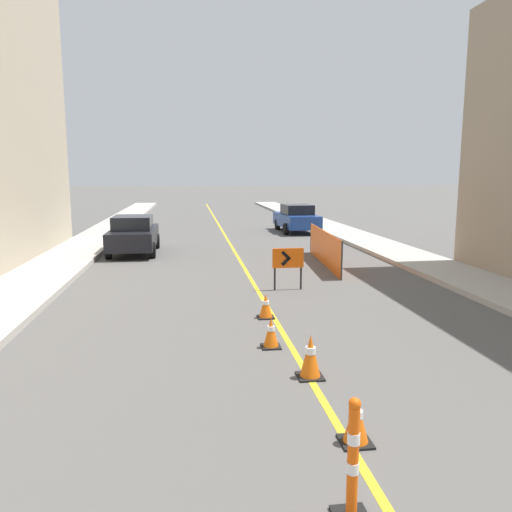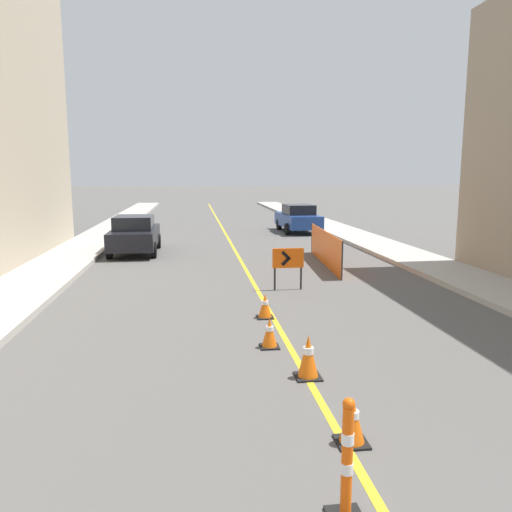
% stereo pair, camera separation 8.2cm
% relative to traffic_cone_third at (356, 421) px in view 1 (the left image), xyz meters
% --- Properties ---
extents(lane_stripe, '(0.12, 57.16, 0.01)m').
position_rel_traffic_cone_third_xyz_m(lane_stripe, '(-0.09, 22.21, -0.29)').
color(lane_stripe, gold).
rests_on(lane_stripe, ground_plane).
extents(sidewalk_left, '(2.24, 57.16, 0.17)m').
position_rel_traffic_cone_third_xyz_m(sidewalk_left, '(-6.70, 22.21, -0.21)').
color(sidewalk_left, '#ADA89E').
rests_on(sidewalk_left, ground_plane).
extents(sidewalk_right, '(2.24, 57.16, 0.17)m').
position_rel_traffic_cone_third_xyz_m(sidewalk_right, '(6.52, 22.21, -0.21)').
color(sidewalk_right, '#ADA89E').
rests_on(sidewalk_right, ground_plane).
extents(traffic_cone_third, '(0.39, 0.39, 0.60)m').
position_rel_traffic_cone_third_xyz_m(traffic_cone_third, '(0.00, 0.00, 0.00)').
color(traffic_cone_third, black).
rests_on(traffic_cone_third, ground_plane).
extents(traffic_cone_fourth, '(0.42, 0.42, 0.73)m').
position_rel_traffic_cone_third_xyz_m(traffic_cone_fourth, '(-0.08, 2.05, 0.06)').
color(traffic_cone_fourth, black).
rests_on(traffic_cone_fourth, ground_plane).
extents(traffic_cone_fifth, '(0.36, 0.36, 0.59)m').
position_rel_traffic_cone_third_xyz_m(traffic_cone_fifth, '(-0.48, 3.55, -0.00)').
color(traffic_cone_fifth, black).
rests_on(traffic_cone_fifth, ground_plane).
extents(traffic_cone_farthest, '(0.38, 0.38, 0.57)m').
position_rel_traffic_cone_third_xyz_m(traffic_cone_farthest, '(-0.28, 5.54, -0.01)').
color(traffic_cone_farthest, black).
rests_on(traffic_cone_farthest, ground_plane).
extents(delineator_post_front, '(0.35, 0.35, 1.24)m').
position_rel_traffic_cone_third_xyz_m(delineator_post_front, '(-0.49, -1.32, 0.25)').
color(delineator_post_front, black).
rests_on(delineator_post_front, ground_plane).
extents(arrow_barricade_primary, '(0.90, 0.09, 1.21)m').
position_rel_traffic_cone_third_xyz_m(arrow_barricade_primary, '(0.78, 8.27, 0.56)').
color(arrow_barricade_primary, '#EF560C').
rests_on(arrow_barricade_primary, ground_plane).
extents(safety_mesh_fence, '(0.45, 5.68, 1.24)m').
position_rel_traffic_cone_third_xyz_m(safety_mesh_fence, '(2.90, 12.13, 0.33)').
color(safety_mesh_fence, '#EF560C').
rests_on(safety_mesh_fence, ground_plane).
extents(parked_car_curb_near, '(1.93, 4.30, 1.59)m').
position_rel_traffic_cone_third_xyz_m(parked_car_curb_near, '(-4.32, 15.69, 0.50)').
color(parked_car_curb_near, black).
rests_on(parked_car_curb_near, ground_plane).
extents(parked_car_curb_mid, '(2.00, 4.38, 1.59)m').
position_rel_traffic_cone_third_xyz_m(parked_car_curb_mid, '(4.09, 22.46, 0.50)').
color(parked_car_curb_mid, navy).
rests_on(parked_car_curb_mid, ground_plane).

